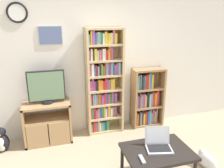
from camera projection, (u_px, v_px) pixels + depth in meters
wall_back at (89, 60)px, 3.81m from camera, size 6.11×0.09×2.60m
tv_stand at (48, 123)px, 3.63m from camera, size 0.76×0.41×0.69m
television at (46, 87)px, 3.48m from camera, size 0.58×0.18×0.54m
bookshelf_tall at (103, 82)px, 3.82m from camera, size 0.64×0.27×1.87m
bookshelf_short at (146, 99)px, 4.17m from camera, size 0.61×0.26×1.12m
coffee_table at (157, 154)px, 2.68m from camera, size 0.82×0.59×0.47m
laptop at (158, 143)px, 2.70m from camera, size 0.36×0.33×0.24m
remote_near_laptop at (142, 159)px, 2.48m from camera, size 0.06×0.16×0.02m
cat at (206, 160)px, 3.06m from camera, size 0.32×0.50×0.26m
penguin_figurine at (2, 141)px, 3.39m from camera, size 0.22×0.20×0.41m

